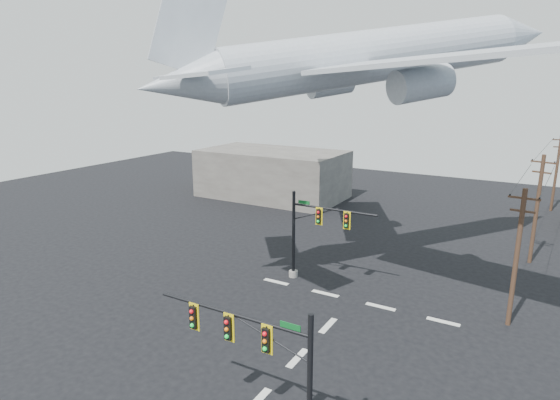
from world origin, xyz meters
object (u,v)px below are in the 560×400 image
Objects in this scene: signal_mast_far at (310,235)px; utility_pole_a at (517,256)px; signal_mast_near at (267,366)px; utility_pole_b at (537,208)px; utility_pole_c at (556,172)px; airliner at (373,58)px.

signal_mast_far is 13.50m from utility_pole_a.
utility_pole_a is (7.69, 15.68, 0.84)m from signal_mast_near.
utility_pole_b is (8.35, 27.80, 1.05)m from signal_mast_near.
utility_pole_c is (15.49, 31.49, 1.00)m from signal_mast_far.
airliner reaches higher than utility_pole_b.
airliner is (-12.21, -28.97, 11.41)m from utility_pole_c.
utility_pole_a is 15.58m from airliner.
signal_mast_near is 0.27× the size of airliner.
signal_mast_far is at bearing 110.42° from signal_mast_near.
utility_pole_c is (9.71, 47.01, 0.98)m from signal_mast_near.
utility_pole_a reaches higher than signal_mast_near.
utility_pole_c reaches higher than signal_mast_far.
signal_mast_far is 13.09m from airliner.
utility_pole_b is 0.32× the size of airliner.
utility_pole_c is 0.31× the size of airliner.
utility_pole_a is 12.13m from utility_pole_b.
utility_pole_a is at bearing -76.66° from utility_pole_b.
utility_pole_b is (0.66, 12.11, 0.22)m from utility_pole_a.
utility_pole_b is (14.12, 12.28, 1.08)m from signal_mast_far.
airliner reaches higher than utility_pole_a.
signal_mast_far is 0.75× the size of utility_pole_b.
signal_mast_far is 0.78× the size of utility_pole_a.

